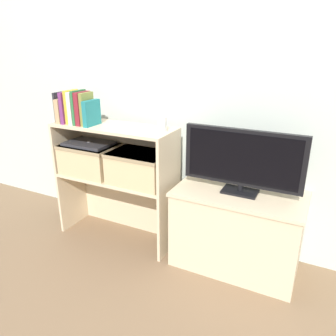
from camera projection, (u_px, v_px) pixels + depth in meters
name	position (u px, v px, depth m)	size (l,w,h in m)	color
ground_plane	(157.00, 261.00, 2.29)	(16.00, 16.00, 0.00)	brown
wall_back	(188.00, 79.00, 2.26)	(10.00, 0.05, 2.40)	#B2BCB2
tv_stand	(237.00, 229.00, 2.17)	(0.82, 0.46, 0.54)	#CCB793
tv	(243.00, 160.00, 2.00)	(0.74, 0.14, 0.41)	black
bookshelf_lower_tier	(122.00, 196.00, 2.55)	(0.90, 0.33, 0.50)	#CCB793
bookshelf_upper_tier	(119.00, 142.00, 2.39)	(0.90, 0.33, 0.39)	#CCB793
book_charcoal	(61.00, 107.00, 2.38)	(0.02, 0.12, 0.22)	#232328
book_tan	(64.00, 110.00, 2.38)	(0.04, 0.16, 0.17)	tan
book_plum	(68.00, 107.00, 2.35)	(0.03, 0.15, 0.22)	#6B2D66
book_mustard	(72.00, 107.00, 2.33)	(0.03, 0.13, 0.24)	gold
book_ivory	(76.00, 108.00, 2.32)	(0.03, 0.15, 0.23)	silver
book_forest	(79.00, 107.00, 2.31)	(0.02, 0.14, 0.24)	#286638
book_maroon	(83.00, 108.00, 2.29)	(0.04, 0.14, 0.23)	maroon
book_olive	(87.00, 109.00, 2.28)	(0.03, 0.13, 0.23)	olive
book_teal	(92.00, 113.00, 2.27)	(0.04, 0.16, 0.18)	#1E7075
baby_monitor	(162.00, 124.00, 2.12)	(0.05, 0.03, 0.13)	white
storage_basket_left	(90.00, 158.00, 2.47)	(0.41, 0.30, 0.22)	tan
storage_basket_right	(139.00, 166.00, 2.29)	(0.41, 0.30, 0.22)	tan
laptop	(89.00, 143.00, 2.43)	(0.34, 0.24, 0.02)	#2D2D33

